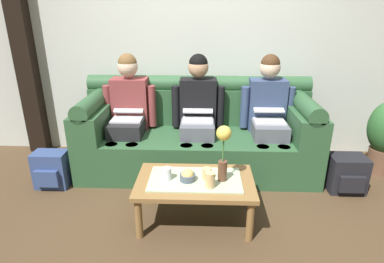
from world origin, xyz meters
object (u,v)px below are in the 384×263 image
(flower_vase, at_px, (223,147))
(cup_near_left, at_px, (207,174))
(person_left, at_px, (129,109))
(coffee_table, at_px, (195,185))
(cup_far_center, at_px, (210,180))
(person_middle, at_px, (198,110))
(backpack_left, at_px, (51,170))
(cup_near_right, at_px, (167,174))
(snack_bowl, at_px, (188,176))
(person_right, at_px, (268,111))
(couch, at_px, (198,135))
(backpack_right, at_px, (346,174))

(flower_vase, height_order, cup_near_left, flower_vase)
(person_left, height_order, coffee_table, person_left)
(cup_far_center, bearing_deg, person_middle, 96.08)
(person_left, relative_size, coffee_table, 1.30)
(coffee_table, bearing_deg, cup_near_left, 1.05)
(person_left, bearing_deg, cup_near_left, -49.54)
(flower_vase, height_order, backpack_left, flower_vase)
(person_middle, distance_m, cup_far_center, 1.11)
(person_middle, xyz_separation_m, cup_near_right, (-0.22, -0.98, -0.22))
(cup_near_left, bearing_deg, cup_far_center, -79.56)
(snack_bowl, xyz_separation_m, cup_far_center, (0.17, -0.10, 0.02))
(person_right, xyz_separation_m, cup_near_left, (-0.64, -0.96, -0.23))
(couch, distance_m, flower_vase, 1.05)
(person_middle, height_order, cup_near_left, person_middle)
(flower_vase, distance_m, cup_far_center, 0.27)
(backpack_left, distance_m, backpack_right, 2.84)
(person_middle, bearing_deg, cup_far_center, -83.92)
(person_middle, distance_m, backpack_right, 1.57)
(couch, bearing_deg, coffee_table, -90.00)
(couch, relative_size, cup_near_right, 23.95)
(person_left, bearing_deg, backpack_right, -11.64)
(person_left, bearing_deg, backpack_left, -144.94)
(coffee_table, height_order, cup_far_center, cup_far_center)
(coffee_table, height_order, cup_near_right, cup_near_right)
(coffee_table, xyz_separation_m, flower_vase, (0.21, -0.01, 0.34))
(flower_vase, distance_m, snack_bowl, 0.37)
(person_middle, relative_size, backpack_left, 3.38)
(person_right, relative_size, cup_near_right, 12.07)
(person_left, relative_size, flower_vase, 2.70)
(snack_bowl, bearing_deg, person_middle, 86.67)
(coffee_table, bearing_deg, backpack_right, 20.05)
(couch, relative_size, backpack_right, 6.90)
(person_right, height_order, cup_near_left, person_right)
(person_middle, xyz_separation_m, cup_near_left, (0.09, -0.96, -0.23))
(coffee_table, xyz_separation_m, backpack_right, (1.43, 0.52, -0.16))
(couch, distance_m, cup_far_center, 1.10)
(flower_vase, height_order, cup_far_center, flower_vase)
(person_left, xyz_separation_m, backpack_left, (-0.68, -0.48, -0.48))
(couch, height_order, person_middle, person_middle)
(cup_near_left, bearing_deg, cup_near_right, -176.79)
(snack_bowl, bearing_deg, cup_far_center, -28.91)
(snack_bowl, height_order, backpack_right, snack_bowl)
(backpack_right, bearing_deg, cup_near_left, -158.74)
(person_middle, xyz_separation_m, person_right, (0.73, -0.00, 0.00))
(person_right, distance_m, backpack_left, 2.25)
(couch, height_order, person_left, person_left)
(cup_far_center, height_order, backpack_right, cup_far_center)
(flower_vase, distance_m, backpack_right, 1.42)
(person_middle, bearing_deg, coffee_table, -90.00)
(coffee_table, xyz_separation_m, snack_bowl, (-0.06, -0.02, 0.09))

